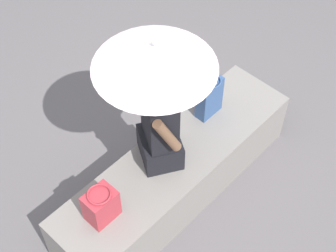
% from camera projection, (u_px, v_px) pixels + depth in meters
% --- Properties ---
extents(ground_plane, '(14.00, 14.00, 0.00)m').
position_uv_depth(ground_plane, '(175.00, 191.00, 4.35)').
color(ground_plane, '#605B5E').
extents(stone_bench, '(2.14, 0.57, 0.50)m').
position_uv_depth(stone_bench, '(175.00, 174.00, 4.15)').
color(stone_bench, gray).
rests_on(stone_bench, ground).
extents(person_seated, '(0.42, 0.50, 0.90)m').
position_uv_depth(person_seated, '(160.00, 122.00, 3.66)').
color(person_seated, black).
rests_on(person_seated, stone_bench).
extents(parasol, '(0.79, 0.79, 1.14)m').
position_uv_depth(parasol, '(154.00, 57.00, 3.16)').
color(parasol, '#B7B7BC').
rests_on(parasol, stone_bench).
extents(handbag_black, '(0.22, 0.16, 0.37)m').
position_uv_depth(handbag_black, '(209.00, 97.00, 4.09)').
color(handbag_black, '#335184').
rests_on(handbag_black, stone_bench).
extents(tote_bag_canvas, '(0.22, 0.16, 0.28)m').
position_uv_depth(tote_bag_canvas, '(101.00, 205.00, 3.54)').
color(tote_bag_canvas, '#B2333D').
rests_on(tote_bag_canvas, stone_bench).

